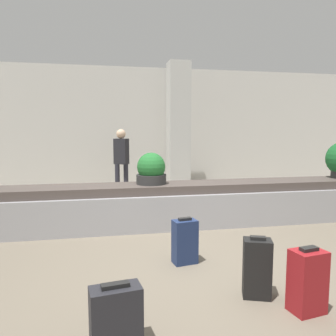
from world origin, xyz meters
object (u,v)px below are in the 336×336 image
at_px(suitcase_1, 257,268).
at_px(suitcase_3, 185,241).
at_px(suitcase_2, 116,317).
at_px(pillar, 178,128).
at_px(traveler_0, 121,157).
at_px(suitcase_0, 307,281).
at_px(potted_plant_0, 151,170).

distance_m(suitcase_1, suitcase_3, 0.99).
height_order(suitcase_1, suitcase_2, suitcase_1).
xyz_separation_m(pillar, suitcase_3, (-0.95, -4.52, -1.35)).
bearing_deg(suitcase_1, traveler_0, 120.14).
xyz_separation_m(pillar, traveler_0, (-1.44, -0.36, -0.68)).
relative_size(suitcase_1, traveler_0, 0.36).
bearing_deg(suitcase_0, traveler_0, 93.62).
bearing_deg(suitcase_0, suitcase_3, 112.81).
bearing_deg(suitcase_1, suitcase_2, -140.25).
bearing_deg(suitcase_0, pillar, 78.50).
bearing_deg(suitcase_2, suitcase_3, 49.89).
distance_m(suitcase_1, suitcase_2, 1.37).
bearing_deg(suitcase_0, potted_plant_0, 98.79).
bearing_deg(suitcase_1, pillar, 104.20).
distance_m(potted_plant_0, traveler_0, 2.60).
distance_m(pillar, suitcase_3, 4.81).
xyz_separation_m(suitcase_1, traveler_0, (-0.95, 5.03, 0.65)).
bearing_deg(traveler_0, potted_plant_0, -47.19).
distance_m(pillar, suitcase_0, 5.86).
distance_m(suitcase_1, potted_plant_0, 2.60).
height_order(suitcase_2, traveler_0, traveler_0).
height_order(suitcase_0, suitcase_3, suitcase_0).
height_order(pillar, suitcase_1, pillar).
relative_size(pillar, suitcase_1, 5.65).
bearing_deg(suitcase_2, potted_plant_0, 68.53).
xyz_separation_m(suitcase_0, potted_plant_0, (-0.91, 2.76, 0.63)).
bearing_deg(suitcase_2, pillar, 64.53).
xyz_separation_m(suitcase_3, potted_plant_0, (-0.16, 1.57, 0.64)).
relative_size(suitcase_1, suitcase_2, 1.20).
xyz_separation_m(suitcase_2, potted_plant_0, (0.67, 2.92, 0.67)).
relative_size(suitcase_1, suitcase_3, 1.06).
xyz_separation_m(potted_plant_0, traveler_0, (-0.33, 2.58, 0.02)).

